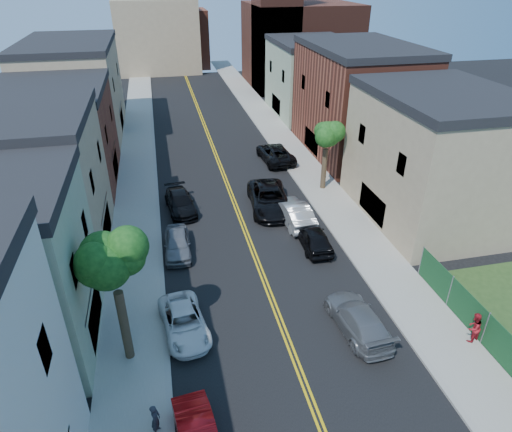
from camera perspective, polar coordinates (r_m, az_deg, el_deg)
sidewalk_left at (r=45.99m, az=-15.02°, el=6.90°), size 3.20×100.00×0.15m
sidewalk_right at (r=47.76m, az=4.36°, el=8.68°), size 3.20×100.00×0.15m
curb_left at (r=45.92m, az=-12.84°, el=7.14°), size 0.30×100.00×0.15m
curb_right at (r=47.31m, az=2.30°, el=8.53°), size 0.30×100.00×0.15m
bldg_left_tan_near at (r=31.60m, az=-27.43°, el=2.79°), size 9.00×10.00×9.00m
bldg_left_brick at (r=41.74m, az=-24.22°, el=8.79°), size 9.00×12.00×8.00m
bldg_left_tan_far at (r=54.80m, az=-22.10°, el=14.53°), size 9.00×16.00×9.50m
bldg_right_tan at (r=35.19m, az=21.85°, el=6.59°), size 9.00×12.00×9.00m
bldg_right_brick at (r=46.59m, az=12.75°, el=13.90°), size 9.00×14.00×10.00m
bldg_right_palegrn at (r=59.37m, az=7.02°, el=16.89°), size 9.00×12.00×8.50m
church at (r=73.68m, az=5.00°, el=21.77°), size 16.20×14.20×22.60m
backdrop_left at (r=85.42m, az=-12.44°, el=21.46°), size 14.00×8.00×12.00m
backdrop_center at (r=89.66m, az=-9.72°, el=21.40°), size 10.00×8.00×10.00m
fence_right at (r=24.85m, az=29.32°, el=-14.83°), size 0.04×15.00×1.90m
tree_left_mid at (r=19.83m, az=-18.19°, el=-3.67°), size 5.20×5.20×9.29m
tree_right_far at (r=37.00m, az=9.16°, el=11.48°), size 4.40×4.40×8.03m
white_pickup at (r=24.24m, az=-9.17°, el=-13.23°), size 2.74×4.91×1.30m
grey_car_left at (r=30.24m, az=-10.02°, el=-3.46°), size 1.87×4.35×1.47m
black_car_left at (r=35.37m, az=-9.65°, el=1.70°), size 2.53×5.10×1.43m
grey_car_right at (r=24.57m, az=12.90°, el=-12.71°), size 2.38×5.22×1.48m
black_car_right at (r=30.63m, az=7.37°, el=-2.71°), size 1.89×4.49×1.52m
silver_car_right at (r=33.33m, az=4.86°, el=0.47°), size 2.16×5.25×1.69m
dark_car_right_far at (r=44.18m, az=2.48°, el=8.01°), size 3.07×5.99×1.62m
black_suv_lane at (r=35.09m, az=1.72°, el=2.22°), size 3.50×6.64×1.78m
pedestrian_left at (r=20.21m, az=-12.71°, el=-24.03°), size 0.47×0.62×1.52m
pedestrian_right at (r=25.60m, az=26.08°, el=-12.67°), size 1.00×0.88×1.72m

